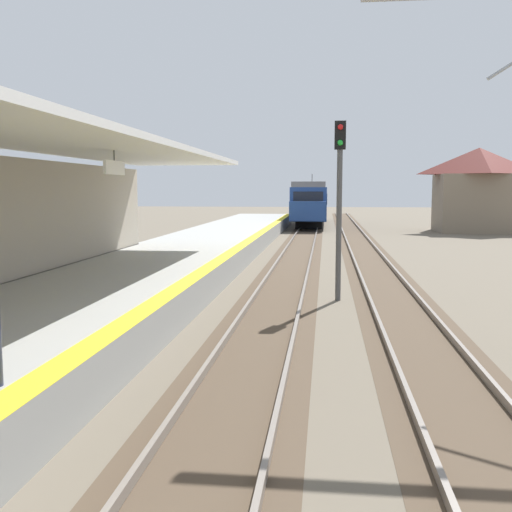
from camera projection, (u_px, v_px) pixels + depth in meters
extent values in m
cube|color=#999993|center=(137.00, 280.00, 18.59)|extent=(5.00, 80.00, 0.90)
cube|color=yellow|center=(209.00, 267.00, 18.28)|extent=(0.50, 80.00, 0.01)
cube|color=silver|center=(66.00, 141.00, 13.60)|extent=(4.40, 24.00, 0.16)
cube|color=white|center=(114.00, 168.00, 15.59)|extent=(0.08, 1.40, 0.36)
cylinder|color=#333333|center=(114.00, 155.00, 15.56)|extent=(0.03, 0.03, 0.27)
cube|color=#4C3D2D|center=(287.00, 278.00, 22.08)|extent=(2.34, 120.00, 0.01)
cube|color=slate|center=(268.00, 276.00, 22.15)|extent=(0.08, 120.00, 0.15)
cube|color=slate|center=(307.00, 276.00, 21.99)|extent=(0.08, 120.00, 0.15)
cube|color=#4C3D2D|center=(381.00, 280.00, 21.69)|extent=(2.34, 120.00, 0.01)
cube|color=slate|center=(361.00, 277.00, 21.76)|extent=(0.08, 120.00, 0.15)
cube|color=slate|center=(402.00, 278.00, 21.60)|extent=(0.08, 120.00, 0.15)
cube|color=navy|center=(311.00, 202.00, 55.69)|extent=(2.90, 18.00, 2.70)
cube|color=slate|center=(311.00, 185.00, 55.52)|extent=(2.67, 18.00, 0.44)
cube|color=black|center=(308.00, 199.00, 46.74)|extent=(2.32, 0.06, 1.21)
cube|color=navy|center=(308.00, 211.00, 46.07)|extent=(2.78, 1.60, 1.49)
cube|color=black|center=(327.00, 198.00, 55.48)|extent=(0.04, 15.84, 0.86)
cylinder|color=#333333|center=(312.00, 179.00, 59.00)|extent=(0.06, 0.06, 0.90)
cube|color=black|center=(309.00, 224.00, 50.11)|extent=(2.17, 2.20, 0.72)
cube|color=black|center=(312.00, 218.00, 61.66)|extent=(2.17, 2.20, 0.72)
cylinder|color=#4C4C4C|center=(339.00, 226.00, 17.47)|extent=(0.16, 0.16, 4.40)
cube|color=black|center=(340.00, 135.00, 17.18)|extent=(0.32, 0.24, 0.80)
sphere|color=red|center=(340.00, 127.00, 17.02)|extent=(0.16, 0.16, 0.16)
sphere|color=green|center=(340.00, 143.00, 17.06)|extent=(0.16, 0.16, 0.16)
cube|color=#7F705B|center=(477.00, 203.00, 45.90)|extent=(6.00, 4.80, 4.40)
pyramid|color=maroon|center=(479.00, 161.00, 45.55)|extent=(6.60, 5.28, 2.00)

